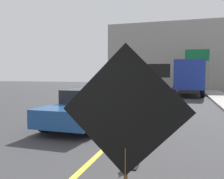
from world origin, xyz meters
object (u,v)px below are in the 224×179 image
Objects in this scene: box_truck at (187,77)px; traffic_cone_mid_lane at (140,123)px; arrow_board_trailer at (158,96)px; pickup_car at (90,106)px; traffic_cone_near_sign at (129,153)px; highway_guide_sign at (203,62)px; roadwork_sign at (126,114)px; traffic_cone_far_lane at (156,110)px; traffic_cone_curbside at (160,103)px.

box_truck is 9.81× the size of traffic_cone_mid_lane.
pickup_car is at bearing -103.26° from arrow_board_trailer.
traffic_cone_near_sign is 0.79× the size of traffic_cone_mid_lane.
pickup_car is (-3.94, -14.81, -1.06)m from box_truck.
box_truck reaches higher than arrow_board_trailer.
pickup_car is 1.03× the size of highway_guide_sign.
highway_guide_sign reaches higher than roadwork_sign.
arrow_board_trailer is 3.50× the size of traffic_cone_mid_lane.
roadwork_sign is 3.84× the size of traffic_cone_near_sign.
traffic_cone_near_sign is at bearing -89.28° from traffic_cone_far_lane.
traffic_cone_mid_lane is at bearing -87.96° from arrow_board_trailer.
traffic_cone_mid_lane reaches higher than traffic_cone_curbside.
arrow_board_trailer is 6.16m from traffic_cone_far_lane.
traffic_cone_mid_lane is 6.00m from traffic_cone_curbside.
traffic_cone_curbside reaches higher than traffic_cone_near_sign.
arrow_board_trailer reaches higher than traffic_cone_near_sign.
pickup_car is 3.11m from traffic_cone_far_lane.
highway_guide_sign reaches higher than arrow_board_trailer.
roadwork_sign reaches higher than traffic_cone_curbside.
arrow_board_trailer is 0.52× the size of pickup_car.
traffic_cone_near_sign is at bearing -84.97° from traffic_cone_mid_lane.
arrow_board_trailer is at bearing 93.94° from roadwork_sign.
box_truck is at bearing 73.14° from arrow_board_trailer.
arrow_board_trailer is at bearing 97.76° from traffic_cone_curbside.
roadwork_sign is 20.83m from box_truck.
traffic_cone_far_lane is at bearing 93.38° from roadwork_sign.
traffic_cone_curbside is at bearing -82.24° from arrow_board_trailer.
traffic_cone_curbside is (-3.31, -15.13, -3.07)m from highway_guide_sign.
arrow_board_trailer is at bearing -106.86° from box_truck.
traffic_cone_curbside is at bearing 90.87° from traffic_cone_near_sign.
pickup_car reaches higher than traffic_cone_curbside.
arrow_board_trailer is at bearing 94.66° from traffic_cone_far_lane.
highway_guide_sign is (5.65, 19.97, 2.72)m from pickup_car.
traffic_cone_curbside is at bearing 88.93° from traffic_cone_mid_lane.
roadwork_sign reaches higher than traffic_cone_mid_lane.
highway_guide_sign is (1.71, 5.16, 1.67)m from box_truck.
arrow_board_trailer is at bearing 92.04° from traffic_cone_mid_lane.
traffic_cone_far_lane is at bearing -96.83° from box_truck.
pickup_car is at bearing -104.91° from box_truck.
highway_guide_sign is at bearing 80.81° from traffic_cone_mid_lane.
highway_guide_sign reaches higher than traffic_cone_curbside.
box_truck is at bearing 80.87° from traffic_cone_curbside.
pickup_car is 20.94m from highway_guide_sign.
arrow_board_trailer is at bearing -107.48° from highway_guide_sign.
pickup_car is at bearing -115.81° from traffic_cone_curbside.
roadwork_sign reaches higher than pickup_car.
traffic_cone_mid_lane is at bearing 97.55° from roadwork_sign.
traffic_cone_mid_lane is at bearing 95.03° from traffic_cone_near_sign.
roadwork_sign is at bearing -86.06° from arrow_board_trailer.
box_truck reaches higher than roadwork_sign.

